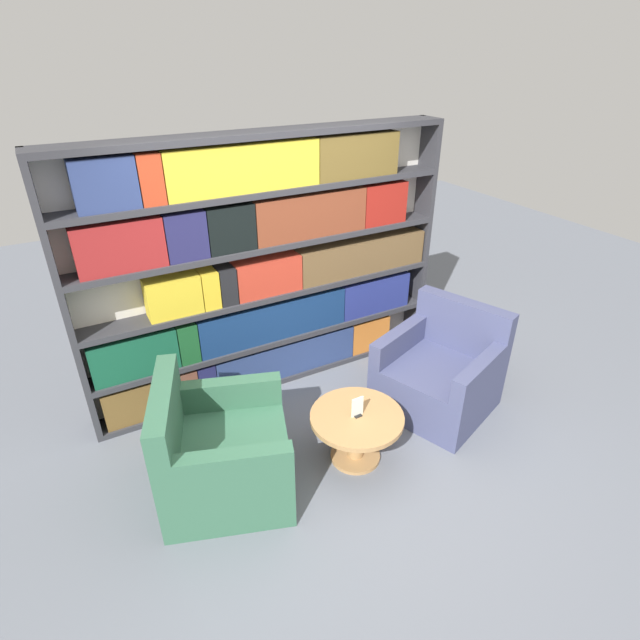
{
  "coord_description": "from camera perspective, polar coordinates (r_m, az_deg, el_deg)",
  "views": [
    {
      "loc": [
        -1.61,
        -2.43,
        2.96
      ],
      "look_at": [
        0.1,
        0.67,
        0.99
      ],
      "focal_mm": 28.0,
      "sensor_mm": 36.0,
      "label": 1
    }
  ],
  "objects": [
    {
      "name": "ground_plane",
      "position": [
        4.15,
        3.42,
        -16.44
      ],
      "size": [
        14.0,
        14.0,
        0.0
      ],
      "primitive_type": "plane",
      "color": "slate"
    },
    {
      "name": "bookshelf",
      "position": [
        4.54,
        -5.96,
        5.58
      ],
      "size": [
        3.44,
        0.3,
        2.36
      ],
      "color": "silver",
      "rests_on": "ground_plane"
    },
    {
      "name": "armchair_left",
      "position": [
        3.85,
        -11.26,
        -14.88
      ],
      "size": [
        1.14,
        1.15,
        0.95
      ],
      "rotation": [
        0.0,
        0.0,
        1.24
      ],
      "color": "#336047",
      "rests_on": "ground_plane"
    },
    {
      "name": "armchair_right",
      "position": [
        4.68,
        13.52,
        -6.15
      ],
      "size": [
        1.15,
        1.16,
        0.95
      ],
      "rotation": [
        0.0,
        0.0,
        -1.22
      ],
      "color": "#42476B",
      "rests_on": "ground_plane"
    },
    {
      "name": "coffee_table",
      "position": [
        4.02,
        4.19,
        -12.16
      ],
      "size": [
        0.74,
        0.74,
        0.43
      ],
      "color": "#AD7F4C",
      "rests_on": "ground_plane"
    },
    {
      "name": "table_sign",
      "position": [
        3.9,
        4.29,
        -10.0
      ],
      "size": [
        0.1,
        0.06,
        0.17
      ],
      "color": "black",
      "rests_on": "coffee_table"
    }
  ]
}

